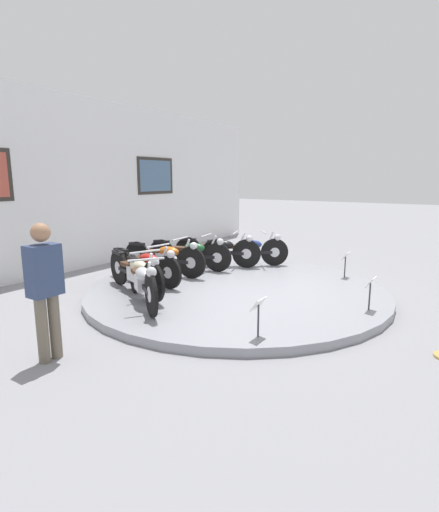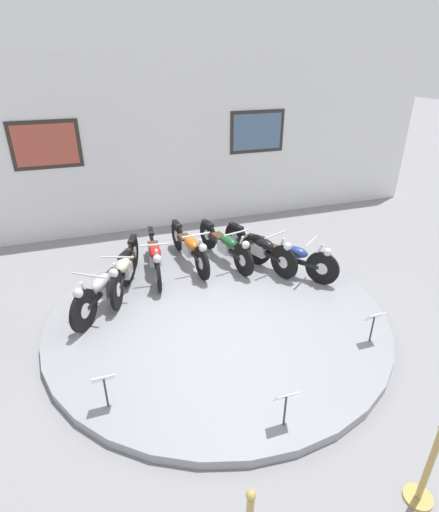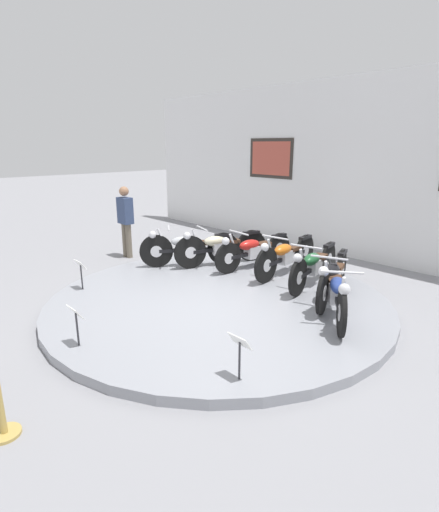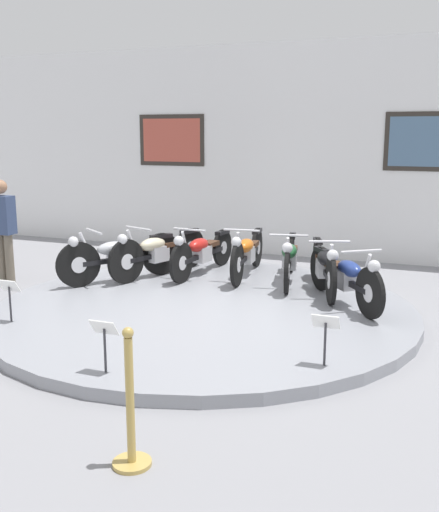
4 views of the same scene
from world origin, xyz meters
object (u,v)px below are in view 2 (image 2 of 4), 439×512
at_px(motorcycle_green, 226,244).
at_px(motorcycle_black, 260,247).
at_px(motorcycle_red, 155,255).
at_px(motorcycle_orange, 190,246).
at_px(info_placard_front_right, 374,320).
at_px(info_placard_front_left, 104,383).
at_px(motorcycle_silver, 105,285).
at_px(motorcycle_blue, 290,256).
at_px(motorcycle_cream, 125,267).
at_px(stanchion_post_right_of_entry, 426,476).
at_px(info_placard_front_centre, 286,401).

bearing_deg(motorcycle_green, motorcycle_black, -30.64).
height_order(motorcycle_red, motorcycle_orange, motorcycle_orange).
bearing_deg(info_placard_front_right, motorcycle_black, 101.87).
bearing_deg(motorcycle_red, info_placard_front_left, -110.89).
xyz_separation_m(motorcycle_silver, motorcycle_black, (2.96, 0.51, -0.01)).
height_order(motorcycle_green, motorcycle_blue, motorcycle_blue).
height_order(motorcycle_cream, motorcycle_orange, motorcycle_cream).
height_order(motorcycle_orange, motorcycle_green, motorcycle_orange).
distance_m(motorcycle_blue, info_placard_front_right, 2.17).
relative_size(info_placard_front_right, stanchion_post_right_of_entry, 0.50).
relative_size(motorcycle_cream, info_placard_front_centre, 3.74).
bearing_deg(motorcycle_blue, info_placard_front_right, -85.16).
bearing_deg(motorcycle_red, motorcycle_black, -9.83).
bearing_deg(motorcycle_orange, motorcycle_green, -10.04).
distance_m(motorcycle_cream, info_placard_front_centre, 3.81).
distance_m(motorcycle_blue, stanchion_post_right_of_entry, 4.25).
bearing_deg(info_placard_front_right, motorcycle_blue, 94.84).
xyz_separation_m(motorcycle_blue, info_placard_front_centre, (-1.67, -3.07, -0.01)).
bearing_deg(motorcycle_orange, motorcycle_blue, -30.56).
relative_size(info_placard_front_centre, info_placard_front_right, 1.00).
height_order(motorcycle_silver, motorcycle_orange, motorcycle_silver).
xyz_separation_m(motorcycle_cream, stanchion_post_right_of_entry, (2.19, -4.69, -0.18)).
bearing_deg(motorcycle_black, info_placard_front_right, -78.13).
bearing_deg(stanchion_post_right_of_entry, motorcycle_blue, 79.56).
distance_m(info_placard_front_left, info_placard_front_right, 3.71).
relative_size(motorcycle_silver, motorcycle_blue, 1.05).
height_order(motorcycle_red, motorcycle_green, motorcycle_green).
bearing_deg(motorcycle_black, stanchion_post_right_of_entry, -94.76).
bearing_deg(motorcycle_cream, motorcycle_orange, 19.96).
relative_size(info_placard_front_left, stanchion_post_right_of_entry, 0.50).
bearing_deg(motorcycle_green, info_placard_front_right, -69.20).
bearing_deg(motorcycle_blue, motorcycle_green, 138.31).
height_order(motorcycle_red, motorcycle_black, motorcycle_black).
bearing_deg(motorcycle_cream, motorcycle_blue, -9.84).
bearing_deg(motorcycle_green, stanchion_post_right_of_entry, -87.79).
height_order(motorcycle_orange, stanchion_post_right_of_entry, stanchion_post_right_of_entry).
xyz_separation_m(info_placard_front_left, info_placard_front_centre, (1.85, -0.91, 0.00)).
bearing_deg(motorcycle_silver, motorcycle_red, 41.56).
bearing_deg(stanchion_post_right_of_entry, motorcycle_green, 92.21).
distance_m(motorcycle_orange, stanchion_post_right_of_entry, 5.24).
distance_m(motorcycle_silver, info_placard_front_centre, 3.49).
height_order(motorcycle_red, motorcycle_blue, motorcycle_blue).
xyz_separation_m(motorcycle_green, motorcycle_blue, (0.96, -0.86, 0.00)).
bearing_deg(info_placard_front_left, info_placard_front_right, 0.00).
relative_size(motorcycle_green, info_placard_front_right, 3.78).
relative_size(motorcycle_red, motorcycle_black, 1.03).
distance_m(motorcycle_orange, info_placard_front_right, 3.65).
bearing_deg(info_placard_front_right, motorcycle_orange, 120.45).
xyz_separation_m(motorcycle_cream, info_placard_front_right, (3.14, -2.68, -0.03)).
bearing_deg(motorcycle_green, motorcycle_silver, -160.10).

